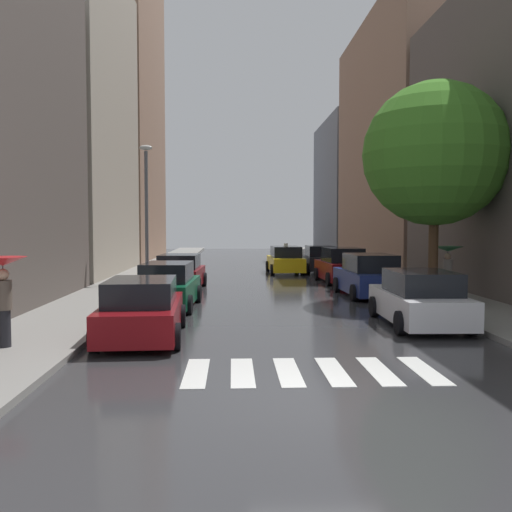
{
  "coord_description": "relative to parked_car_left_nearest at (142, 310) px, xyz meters",
  "views": [
    {
      "loc": [
        -1.54,
        -9.05,
        2.88
      ],
      "look_at": [
        -0.37,
        18.61,
        1.36
      ],
      "focal_mm": 39.32,
      "sensor_mm": 36.0,
      "label": 1
    }
  ],
  "objects": [
    {
      "name": "ground_plane",
      "position": [
        3.83,
        18.86,
        -0.75
      ],
      "size": [
        28.0,
        72.0,
        0.04
      ],
      "primitive_type": "cube",
      "color": "#313134"
    },
    {
      "name": "building_right_mid",
      "position": [
        14.83,
        26.33,
        8.12
      ],
      "size": [
        6.0,
        19.42,
        17.69
      ],
      "primitive_type": "cube",
      "color": "#8C6B56",
      "rests_on": "ground"
    },
    {
      "name": "parked_car_left_third",
      "position": [
        -0.07,
        10.99,
        0.02
      ],
      "size": [
        2.26,
        4.11,
        1.59
      ],
      "rotation": [
        0.0,
        0.0,
        1.52
      ],
      "color": "maroon",
      "rests_on": "ground"
    },
    {
      "name": "parked_car_right_nearest",
      "position": [
        7.67,
        1.6,
        0.02
      ],
      "size": [
        2.18,
        4.53,
        1.59
      ],
      "rotation": [
        0.0,
        0.0,
        1.55
      ],
      "color": "silver",
      "rests_on": "ground"
    },
    {
      "name": "building_right_far",
      "position": [
        14.83,
        44.12,
        6.11
      ],
      "size": [
        6.0,
        14.78,
        13.66
      ],
      "primitive_type": "cube",
      "color": "slate",
      "rests_on": "ground"
    },
    {
      "name": "parked_car_left_nearest",
      "position": [
        0.0,
        0.0,
        0.0
      ],
      "size": [
        2.23,
        4.55,
        1.53
      ],
      "rotation": [
        0.0,
        0.0,
        1.62
      ],
      "color": "maroon",
      "rests_on": "ground"
    },
    {
      "name": "street_tree_right",
      "position": [
        9.83,
        6.48,
        4.8
      ],
      "size": [
        5.34,
        5.34,
        8.06
      ],
      "color": "#513823",
      "rests_on": "sidewalk_right"
    },
    {
      "name": "parked_car_right_fourth",
      "position": [
        7.63,
        19.96,
        0.04
      ],
      "size": [
        1.97,
        4.08,
        1.64
      ],
      "rotation": [
        0.0,
        0.0,
        1.57
      ],
      "color": "black",
      "rests_on": "ground"
    },
    {
      "name": "pedestrian_foreground",
      "position": [
        -2.82,
        -1.53,
        0.91
      ],
      "size": [
        1.03,
        1.03,
        2.03
      ],
      "rotation": [
        0.0,
        0.0,
        1.37
      ],
      "color": "black",
      "rests_on": "sidewalk_left"
    },
    {
      "name": "parked_car_right_third",
      "position": [
        7.78,
        13.64,
        0.1
      ],
      "size": [
        2.29,
        4.44,
        1.77
      ],
      "rotation": [
        0.0,
        0.0,
        1.62
      ],
      "color": "maroon",
      "rests_on": "ground"
    },
    {
      "name": "crosswalk_stripes",
      "position": [
        3.83,
        -3.39,
        -0.72
      ],
      "size": [
        4.95,
        2.2,
        0.01
      ],
      "color": "silver",
      "rests_on": "ground"
    },
    {
      "name": "taxi_midroad",
      "position": [
        5.48,
        19.32,
        0.04
      ],
      "size": [
        2.18,
        4.36,
        1.81
      ],
      "rotation": [
        0.0,
        0.0,
        1.6
      ],
      "color": "yellow",
      "rests_on": "ground"
    },
    {
      "name": "building_left_far",
      "position": [
        -7.17,
        33.15,
        12.17
      ],
      "size": [
        6.0,
        14.95,
        25.79
      ],
      "primitive_type": "cube",
      "color": "#8C6B56",
      "rests_on": "ground"
    },
    {
      "name": "sidewalk_left",
      "position": [
        -2.67,
        18.86,
        -0.65
      ],
      "size": [
        3.0,
        72.0,
        0.15
      ],
      "primitive_type": "cube",
      "color": "gray",
      "rests_on": "ground"
    },
    {
      "name": "parked_car_right_second",
      "position": [
        7.83,
        8.24,
        0.08
      ],
      "size": [
        2.29,
        4.52,
        1.72
      ],
      "rotation": [
        0.0,
        0.0,
        1.61
      ],
      "color": "navy",
      "rests_on": "ground"
    },
    {
      "name": "building_left_mid",
      "position": [
        -7.17,
        18.5,
        8.21
      ],
      "size": [
        6.0,
        12.89,
        17.88
      ],
      "primitive_type": "cube",
      "color": "#9E9384",
      "rests_on": "ground"
    },
    {
      "name": "sidewalk_right",
      "position": [
        10.33,
        18.86,
        -0.65
      ],
      "size": [
        3.0,
        72.0,
        0.15
      ],
      "primitive_type": "cube",
      "color": "gray",
      "rests_on": "ground"
    },
    {
      "name": "pedestrian_near_tree",
      "position": [
        10.69,
        7.27,
        0.89
      ],
      "size": [
        1.16,
        1.16,
        1.91
      ],
      "rotation": [
        0.0,
        0.0,
        4.3
      ],
      "color": "navy",
      "rests_on": "sidewalk_right"
    },
    {
      "name": "lamp_post_left",
      "position": [
        -1.72,
        12.22,
        3.18
      ],
      "size": [
        0.6,
        0.28,
        6.46
      ],
      "color": "#595B60",
      "rests_on": "sidewalk_left"
    },
    {
      "name": "parked_car_left_second",
      "position": [
        0.06,
        5.23,
        0.03
      ],
      "size": [
        2.13,
        4.46,
        1.6
      ],
      "rotation": [
        0.0,
        0.0,
        1.53
      ],
      "color": "#0C4C2D",
      "rests_on": "ground"
    }
  ]
}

